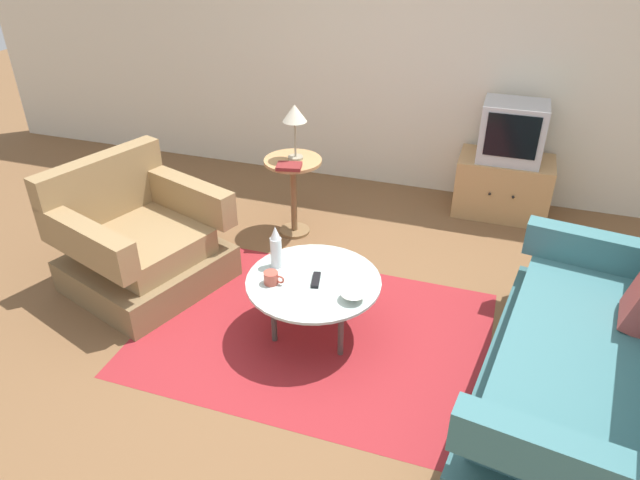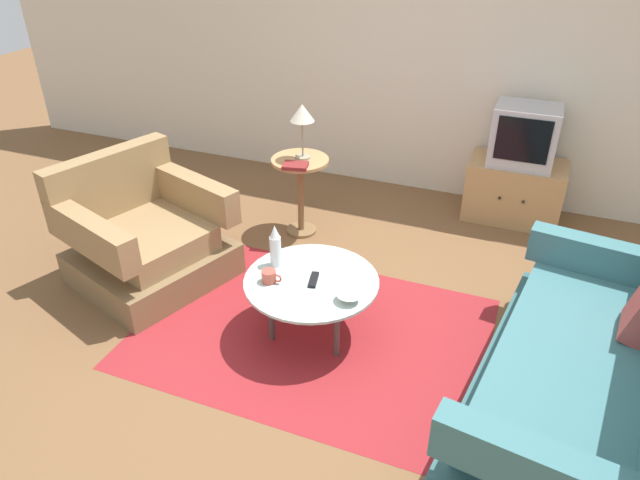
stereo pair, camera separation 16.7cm
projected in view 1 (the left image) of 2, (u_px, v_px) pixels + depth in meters
name	position (u px, v px, depth m)	size (l,w,h in m)	color
ground_plane	(326.00, 349.00, 3.60)	(16.00, 16.00, 0.00)	brown
back_wall	(418.00, 40.00, 4.97)	(9.00, 0.12, 2.70)	beige
area_rug	(314.00, 333.00, 3.74)	(2.19, 1.59, 0.00)	maroon
armchair	(139.00, 244.00, 4.10)	(1.17, 1.21, 0.88)	brown
couch	(591.00, 369.00, 3.03)	(1.17, 2.00, 0.95)	#325C60
coffee_table	(314.00, 284.00, 3.54)	(0.83, 0.83, 0.42)	#B2C6C1
side_table	(293.00, 181.00, 4.61)	(0.46, 0.46, 0.65)	tan
tv_stand	(503.00, 186.00, 5.02)	(0.78, 0.50, 0.51)	tan
television	(512.00, 132.00, 4.75)	(0.51, 0.40, 0.49)	#B7B7BC
table_lamp	(295.00, 116.00, 4.35)	(0.19, 0.19, 0.43)	#9E937A
vase	(276.00, 248.00, 3.58)	(0.07, 0.07, 0.29)	white
mug	(272.00, 278.00, 3.47)	(0.13, 0.09, 0.08)	#B74C3D
bowl	(353.00, 296.00, 3.34)	(0.15, 0.15, 0.05)	silver
tv_remote_dark	(316.00, 280.00, 3.51)	(0.08, 0.16, 0.02)	black
book	(289.00, 166.00, 4.37)	(0.21, 0.18, 0.03)	maroon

